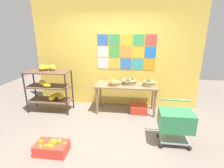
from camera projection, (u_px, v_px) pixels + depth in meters
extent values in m
plane|color=slate|center=(107.00, 137.00, 3.32)|extent=(9.18, 9.18, 0.00)
cube|color=#E7C24C|center=(116.00, 53.00, 4.42)|extent=(4.38, 0.06, 2.90)
cube|color=#3568BC|center=(103.00, 40.00, 4.32)|extent=(0.28, 0.01, 0.28)
cube|color=#469955|center=(115.00, 40.00, 4.28)|extent=(0.28, 0.01, 0.28)
cube|color=gold|center=(127.00, 40.00, 4.24)|extent=(0.28, 0.01, 0.28)
cube|color=#40A956|center=(139.00, 40.00, 4.21)|extent=(0.28, 0.01, 0.28)
cube|color=#C84A42|center=(151.00, 40.00, 4.17)|extent=(0.28, 0.01, 0.28)
cube|color=silver|center=(103.00, 52.00, 4.41)|extent=(0.28, 0.01, 0.28)
cube|color=green|center=(114.00, 52.00, 4.37)|extent=(0.28, 0.01, 0.28)
cube|color=orange|center=(126.00, 52.00, 4.34)|extent=(0.28, 0.01, 0.28)
cube|color=gold|center=(138.00, 52.00, 4.30)|extent=(0.28, 0.01, 0.28)
cube|color=blue|center=(150.00, 52.00, 4.26)|extent=(0.28, 0.01, 0.28)
cube|color=silver|center=(103.00, 63.00, 4.50)|extent=(0.28, 0.01, 0.28)
cube|color=gold|center=(114.00, 64.00, 4.47)|extent=(0.28, 0.01, 0.28)
cube|color=#3872C6|center=(126.00, 64.00, 4.43)|extent=(0.28, 0.01, 0.28)
cube|color=teal|center=(138.00, 64.00, 4.39)|extent=(0.28, 0.01, 0.28)
cube|color=orange|center=(150.00, 64.00, 4.36)|extent=(0.28, 0.01, 0.28)
cylinder|color=#272024|center=(25.00, 93.00, 4.15)|extent=(0.04, 0.04, 1.06)
cylinder|color=#272024|center=(66.00, 95.00, 4.02)|extent=(0.04, 0.04, 1.06)
cylinder|color=#272024|center=(35.00, 88.00, 4.55)|extent=(0.04, 0.04, 1.06)
cylinder|color=#272024|center=(72.00, 90.00, 4.42)|extent=(0.04, 0.04, 1.06)
cube|color=brown|center=(51.00, 100.00, 4.36)|extent=(1.10, 0.45, 0.03)
ellipsoid|color=yellow|center=(52.00, 98.00, 4.30)|extent=(0.19, 0.26, 0.14)
ellipsoid|color=yellow|center=(61.00, 97.00, 4.39)|extent=(0.21, 0.29, 0.10)
ellipsoid|color=yellow|center=(57.00, 95.00, 4.44)|extent=(0.33, 0.30, 0.15)
cube|color=brown|center=(49.00, 86.00, 4.24)|extent=(1.10, 0.45, 0.02)
ellipsoid|color=yellow|center=(46.00, 85.00, 4.11)|extent=(0.31, 0.21, 0.13)
ellipsoid|color=yellow|center=(42.00, 83.00, 4.23)|extent=(0.28, 0.24, 0.15)
cube|color=brown|center=(47.00, 72.00, 4.13)|extent=(1.10, 0.45, 0.02)
ellipsoid|color=yellow|center=(46.00, 68.00, 4.26)|extent=(0.28, 0.28, 0.12)
ellipsoid|color=yellow|center=(52.00, 67.00, 4.22)|extent=(0.27, 0.25, 0.14)
ellipsoid|color=yellow|center=(43.00, 68.00, 4.21)|extent=(0.24, 0.32, 0.14)
cube|color=olive|center=(126.00, 85.00, 4.18)|extent=(1.54, 0.58, 0.04)
cylinder|color=olive|center=(97.00, 101.00, 4.16)|extent=(0.06, 0.06, 0.69)
cylinder|color=olive|center=(155.00, 104.00, 3.99)|extent=(0.06, 0.06, 0.69)
cylinder|color=#84684B|center=(100.00, 94.00, 4.60)|extent=(0.06, 0.06, 0.69)
cylinder|color=olive|center=(153.00, 97.00, 4.43)|extent=(0.06, 0.06, 0.69)
cylinder|color=#9A7946|center=(115.00, 84.00, 4.11)|extent=(0.28, 0.28, 0.09)
torus|color=#9B7C4B|center=(115.00, 82.00, 4.09)|extent=(0.31, 0.31, 0.03)
sphere|color=#72AF48|center=(114.00, 81.00, 4.10)|extent=(0.07, 0.07, 0.07)
sphere|color=#74B634|center=(111.00, 82.00, 4.06)|extent=(0.08, 0.08, 0.08)
sphere|color=#77C346|center=(112.00, 82.00, 4.05)|extent=(0.09, 0.09, 0.09)
sphere|color=#66B43A|center=(113.00, 82.00, 4.06)|extent=(0.09, 0.09, 0.09)
cylinder|color=#A48E4F|center=(149.00, 84.00, 4.06)|extent=(0.30, 0.30, 0.11)
torus|color=#A5884E|center=(150.00, 82.00, 4.04)|extent=(0.32, 0.32, 0.02)
sphere|color=#446228|center=(148.00, 80.00, 4.07)|extent=(0.09, 0.09, 0.09)
sphere|color=#4C6932|center=(147.00, 81.00, 4.03)|extent=(0.07, 0.07, 0.07)
sphere|color=#446A31|center=(149.00, 81.00, 4.05)|extent=(0.08, 0.08, 0.08)
sphere|color=#425D26|center=(150.00, 81.00, 4.04)|extent=(0.08, 0.08, 0.08)
cylinder|color=#9D7850|center=(129.00, 82.00, 4.19)|extent=(0.35, 0.35, 0.10)
torus|color=#997E4D|center=(130.00, 80.00, 4.18)|extent=(0.38, 0.38, 0.03)
sphere|color=#3B5A2E|center=(129.00, 81.00, 4.07)|extent=(0.09, 0.09, 0.09)
sphere|color=#536635|center=(133.00, 79.00, 4.23)|extent=(0.08, 0.08, 0.08)
sphere|color=#426A25|center=(127.00, 81.00, 4.10)|extent=(0.08, 0.08, 0.08)
sphere|color=#475D2D|center=(128.00, 80.00, 4.15)|extent=(0.08, 0.08, 0.08)
sphere|color=#4E6038|center=(129.00, 80.00, 4.09)|extent=(0.09, 0.09, 0.09)
cube|color=red|center=(139.00, 109.00, 4.29)|extent=(0.41, 0.35, 0.21)
cube|color=red|center=(52.00, 148.00, 2.86)|extent=(0.55, 0.33, 0.19)
sphere|color=orange|center=(46.00, 146.00, 2.76)|extent=(0.07, 0.07, 0.07)
sphere|color=orange|center=(53.00, 141.00, 2.87)|extent=(0.09, 0.09, 0.09)
sphere|color=orange|center=(41.00, 147.00, 2.74)|extent=(0.08, 0.08, 0.08)
sphere|color=orange|center=(64.00, 144.00, 2.82)|extent=(0.07, 0.07, 0.07)
sphere|color=orange|center=(52.00, 146.00, 2.76)|extent=(0.09, 0.09, 0.09)
sphere|color=orange|center=(59.00, 142.00, 2.87)|extent=(0.09, 0.09, 0.09)
sphere|color=orange|center=(54.00, 143.00, 2.81)|extent=(0.09, 0.09, 0.09)
sphere|color=orange|center=(52.00, 143.00, 2.84)|extent=(0.08, 0.08, 0.08)
sphere|color=orange|center=(51.00, 143.00, 2.84)|extent=(0.08, 0.08, 0.08)
sphere|color=orange|center=(56.00, 142.00, 2.87)|extent=(0.09, 0.09, 0.09)
sphere|color=orange|center=(50.00, 146.00, 2.76)|extent=(0.09, 0.09, 0.09)
sphere|color=orange|center=(41.00, 142.00, 2.86)|extent=(0.09, 0.09, 0.09)
sphere|color=black|center=(161.00, 146.00, 3.00)|extent=(0.08, 0.08, 0.08)
sphere|color=black|center=(189.00, 148.00, 2.94)|extent=(0.08, 0.08, 0.08)
sphere|color=black|center=(159.00, 135.00, 3.30)|extent=(0.08, 0.08, 0.08)
sphere|color=black|center=(184.00, 137.00, 3.24)|extent=(0.08, 0.08, 0.08)
cube|color=#A5A8AD|center=(173.00, 138.00, 3.10)|extent=(0.51, 0.34, 0.03)
cube|color=#30824D|center=(176.00, 120.00, 2.99)|extent=(0.59, 0.42, 0.34)
cylinder|color=#30824D|center=(174.00, 100.00, 3.13)|extent=(0.56, 0.03, 0.03)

